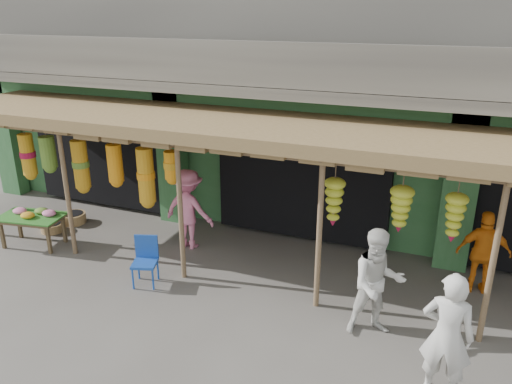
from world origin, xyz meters
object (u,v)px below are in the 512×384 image
at_px(person_shopper, 189,209).
at_px(person_right, 377,283).
at_px(person_vendor, 483,253).
at_px(blue_chair, 146,258).
at_px(person_front, 447,336).
at_px(flower_table, 32,217).

bearing_deg(person_shopper, person_right, 162.40).
xyz_separation_m(person_vendor, person_shopper, (-5.49, -0.34, 0.08)).
height_order(blue_chair, person_right, person_right).
relative_size(blue_chair, person_front, 0.50).
relative_size(person_right, person_shopper, 1.02).
relative_size(flower_table, person_vendor, 0.93).
xyz_separation_m(person_right, person_vendor, (1.49, 1.85, -0.10)).
distance_m(blue_chair, person_right, 4.04).
bearing_deg(person_vendor, person_front, 71.10).
height_order(person_right, person_vendor, person_right).
distance_m(blue_chair, person_shopper, 1.58).
bearing_deg(person_shopper, person_vendor, -173.37).
distance_m(flower_table, person_right, 7.03).
bearing_deg(flower_table, person_vendor, 0.44).
relative_size(person_front, person_shopper, 1.05).
bearing_deg(person_vendor, flower_table, 0.75).
relative_size(blue_chair, person_vendor, 0.58).
bearing_deg(person_front, flower_table, -4.72).
bearing_deg(person_shopper, blue_chair, 92.19).
xyz_separation_m(person_front, person_shopper, (-5.00, 2.50, -0.04)).
relative_size(blue_chair, person_shopper, 0.53).
relative_size(blue_chair, person_right, 0.52).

